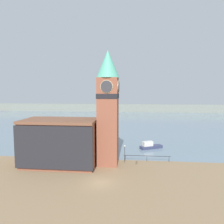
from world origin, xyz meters
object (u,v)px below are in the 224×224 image
Objects in this scene: clock_tower at (108,105)px; pier_building at (60,142)px; mooring_bollard_near at (136,162)px; lamp_post at (125,150)px; boat_near at (150,146)px; mooring_bollard_far at (115,165)px.

pier_building is at bearing -171.77° from clock_tower.
pier_building is at bearing -172.36° from mooring_bollard_near.
boat_near is at bearing 62.31° from lamp_post.
clock_tower is 11.27m from mooring_bollard_far.
clock_tower is 11.51m from pier_building.
boat_near is at bearing 37.19° from pier_building.
boat_near is 1.66× the size of lamp_post.
lamp_post is at bearing 163.32° from mooring_bollard_near.
boat_near is at bearing 73.69° from mooring_bollard_near.
pier_building is (-8.98, -1.30, -7.07)m from clock_tower.
pier_building is at bearing -167.74° from lamp_post.
mooring_bollard_near is at bearing 30.36° from mooring_bollard_far.
pier_building reaches higher than mooring_bollard_near.
mooring_bollard_far is 3.93m from lamp_post.
mooring_bollard_far is at bearing -117.72° from lamp_post.
pier_building is at bearing -170.61° from boat_near.
lamp_post is (12.14, 2.64, -1.95)m from pier_building.
lamp_post is at bearing 62.28° from mooring_bollard_far.
mooring_bollard_near is at bearing 6.66° from clock_tower.
clock_tower reaches higher than mooring_bollard_near.
mooring_bollard_near is 0.21× the size of lamp_post.
clock_tower reaches higher than pier_building.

